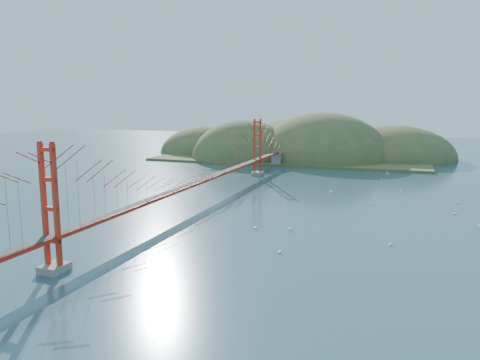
% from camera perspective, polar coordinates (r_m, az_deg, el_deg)
% --- Properties ---
extents(ground, '(320.00, 320.00, 0.00)m').
position_cam_1_polar(ground, '(70.06, -5.34, -2.95)').
color(ground, '#315463').
rests_on(ground, ground).
extents(bridge, '(2.20, 94.40, 12.00)m').
position_cam_1_polar(bridge, '(69.06, -5.36, 2.77)').
color(bridge, gray).
rests_on(bridge, ground).
extents(far_headlands, '(84.00, 58.00, 25.00)m').
position_cam_1_polar(far_headlands, '(134.05, 8.00, 2.93)').
color(far_headlands, olive).
rests_on(far_headlands, ground).
extents(sailboat_12, '(0.58, 0.58, 0.65)m').
position_cam_1_polar(sailboat_12, '(104.07, 17.52, 0.80)').
color(sailboat_12, white).
rests_on(sailboat_12, ground).
extents(sailboat_7, '(0.50, 0.43, 0.57)m').
position_cam_1_polar(sailboat_7, '(96.20, 16.88, 0.15)').
color(sailboat_7, white).
rests_on(sailboat_7, ground).
extents(sailboat_17, '(0.55, 0.54, 0.62)m').
position_cam_1_polar(sailboat_17, '(77.12, 24.89, -2.54)').
color(sailboat_17, white).
rests_on(sailboat_17, ground).
extents(sailboat_14, '(0.71, 0.71, 0.75)m').
position_cam_1_polar(sailboat_14, '(69.84, 24.70, -3.69)').
color(sailboat_14, white).
rests_on(sailboat_14, ground).
extents(sailboat_3, '(0.58, 0.47, 0.69)m').
position_cam_1_polar(sailboat_3, '(80.09, 3.74, -1.25)').
color(sailboat_3, white).
rests_on(sailboat_3, ground).
extents(sailboat_10, '(0.50, 0.62, 0.72)m').
position_cam_1_polar(sailboat_10, '(47.91, 4.84, -8.61)').
color(sailboat_10, white).
rests_on(sailboat_10, ground).
extents(sailboat_0, '(0.52, 0.61, 0.70)m').
position_cam_1_polar(sailboat_0, '(52.63, 17.85, -7.38)').
color(sailboat_0, white).
rests_on(sailboat_0, ground).
extents(sailboat_6, '(0.58, 0.58, 0.63)m').
position_cam_1_polar(sailboat_6, '(56.72, 1.86, -5.72)').
color(sailboat_6, white).
rests_on(sailboat_6, ground).
extents(sailboat_1, '(0.70, 0.70, 0.74)m').
position_cam_1_polar(sailboat_1, '(56.41, 6.06, -5.84)').
color(sailboat_1, white).
rests_on(sailboat_1, ground).
extents(sailboat_15, '(0.50, 0.59, 0.68)m').
position_cam_1_polar(sailboat_15, '(83.99, 19.02, -1.25)').
color(sailboat_15, white).
rests_on(sailboat_15, ground).
extents(sailboat_5, '(0.49, 0.55, 0.62)m').
position_cam_1_polar(sailboat_5, '(64.67, 27.20, -4.88)').
color(sailboat_5, white).
rests_on(sailboat_5, ground).
extents(sailboat_16, '(0.55, 0.52, 0.62)m').
position_cam_1_polar(sailboat_16, '(72.65, 15.74, -2.70)').
color(sailboat_16, white).
rests_on(sailboat_16, ground).
extents(sailboat_extra_0, '(0.70, 0.70, 0.73)m').
position_cam_1_polar(sailboat_extra_0, '(80.26, 11.02, -1.38)').
color(sailboat_extra_0, white).
rests_on(sailboat_extra_0, ground).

